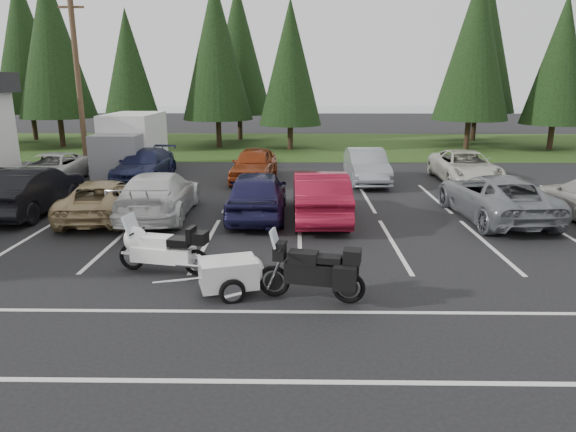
{
  "coord_description": "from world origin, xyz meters",
  "views": [
    {
      "loc": [
        0.37,
        -13.08,
        4.58
      ],
      "look_at": [
        0.18,
        -0.5,
        1.23
      ],
      "focal_mm": 32.0,
      "sensor_mm": 36.0,
      "label": 1
    }
  ],
  "objects_px": {
    "car_near_1": "(31,190)",
    "car_far_0": "(51,169)",
    "car_near_2": "(104,199)",
    "touring_motorcycle": "(163,244)",
    "car_far_3": "(366,166)",
    "car_far_4": "(465,167)",
    "box_truck": "(129,144)",
    "utility_pole": "(78,77)",
    "car_near_6": "(495,197)",
    "car_near_3": "(159,195)",
    "car_near_5": "(320,195)",
    "adventure_motorcycle": "(311,266)",
    "cargo_trailer": "(228,277)",
    "car_near_4": "(257,194)",
    "car_far_1": "(145,165)",
    "car_far_2": "(254,164)"
  },
  "relations": [
    {
      "from": "car_far_0",
      "to": "car_near_2",
      "type": "bearing_deg",
      "value": -53.11
    },
    {
      "from": "utility_pole",
      "to": "cargo_trailer",
      "type": "bearing_deg",
      "value": -58.63
    },
    {
      "from": "car_near_4",
      "to": "car_far_0",
      "type": "relative_size",
      "value": 1.0
    },
    {
      "from": "car_near_6",
      "to": "adventure_motorcycle",
      "type": "bearing_deg",
      "value": 42.52
    },
    {
      "from": "car_far_2",
      "to": "adventure_motorcycle",
      "type": "relative_size",
      "value": 1.76
    },
    {
      "from": "car_far_0",
      "to": "car_far_4",
      "type": "height_order",
      "value": "car_far_4"
    },
    {
      "from": "utility_pole",
      "to": "car_near_5",
      "type": "height_order",
      "value": "utility_pole"
    },
    {
      "from": "car_near_2",
      "to": "car_far_1",
      "type": "height_order",
      "value": "car_far_1"
    },
    {
      "from": "touring_motorcycle",
      "to": "adventure_motorcycle",
      "type": "height_order",
      "value": "adventure_motorcycle"
    },
    {
      "from": "car_near_3",
      "to": "car_near_5",
      "type": "distance_m",
      "value": 5.5
    },
    {
      "from": "car_far_0",
      "to": "car_far_1",
      "type": "bearing_deg",
      "value": 9.78
    },
    {
      "from": "car_near_5",
      "to": "touring_motorcycle",
      "type": "bearing_deg",
      "value": 50.31
    },
    {
      "from": "utility_pole",
      "to": "car_near_2",
      "type": "distance_m",
      "value": 9.95
    },
    {
      "from": "utility_pole",
      "to": "car_near_3",
      "type": "height_order",
      "value": "utility_pole"
    },
    {
      "from": "car_near_6",
      "to": "car_far_4",
      "type": "xyz_separation_m",
      "value": [
        1.0,
        6.33,
        -0.04
      ]
    },
    {
      "from": "box_truck",
      "to": "car_near_6",
      "type": "xyz_separation_m",
      "value": [
        15.11,
        -8.57,
        -0.7
      ]
    },
    {
      "from": "car_near_1",
      "to": "car_far_0",
      "type": "relative_size",
      "value": 1.05
    },
    {
      "from": "touring_motorcycle",
      "to": "car_near_4",
      "type": "bearing_deg",
      "value": 82.56
    },
    {
      "from": "car_near_2",
      "to": "car_far_0",
      "type": "bearing_deg",
      "value": -57.04
    },
    {
      "from": "car_near_2",
      "to": "car_near_3",
      "type": "xyz_separation_m",
      "value": [
        1.82,
        0.19,
        0.12
      ]
    },
    {
      "from": "car_near_5",
      "to": "car_far_2",
      "type": "xyz_separation_m",
      "value": [
        -2.75,
        6.77,
        -0.06
      ]
    },
    {
      "from": "car_far_1",
      "to": "car_far_3",
      "type": "xyz_separation_m",
      "value": [
        10.26,
        -0.36,
        0.04
      ]
    },
    {
      "from": "car_far_1",
      "to": "car_far_4",
      "type": "distance_m",
      "value": 14.79
    },
    {
      "from": "car_near_2",
      "to": "touring_motorcycle",
      "type": "relative_size",
      "value": 1.81
    },
    {
      "from": "utility_pole",
      "to": "box_truck",
      "type": "distance_m",
      "value": 3.85
    },
    {
      "from": "car_far_0",
      "to": "car_far_2",
      "type": "distance_m",
      "value": 9.18
    },
    {
      "from": "car_near_2",
      "to": "car_near_5",
      "type": "distance_m",
      "value": 7.31
    },
    {
      "from": "car_far_4",
      "to": "car_near_6",
      "type": "bearing_deg",
      "value": -98.42
    },
    {
      "from": "touring_motorcycle",
      "to": "box_truck",
      "type": "bearing_deg",
      "value": 122.77
    },
    {
      "from": "car_far_3",
      "to": "car_far_1",
      "type": "bearing_deg",
      "value": 176.76
    },
    {
      "from": "cargo_trailer",
      "to": "adventure_motorcycle",
      "type": "relative_size",
      "value": 0.69
    },
    {
      "from": "touring_motorcycle",
      "to": "adventure_motorcycle",
      "type": "bearing_deg",
      "value": -11.39
    },
    {
      "from": "car_far_3",
      "to": "car_far_4",
      "type": "height_order",
      "value": "car_far_3"
    },
    {
      "from": "car_far_3",
      "to": "car_far_4",
      "type": "relative_size",
      "value": 0.9
    },
    {
      "from": "utility_pole",
      "to": "car_far_2",
      "type": "xyz_separation_m",
      "value": [
        8.44,
        -1.5,
        -3.93
      ]
    },
    {
      "from": "car_far_1",
      "to": "car_near_1",
      "type": "bearing_deg",
      "value": -107.84
    },
    {
      "from": "car_far_1",
      "to": "car_far_4",
      "type": "height_order",
      "value": "car_far_1"
    },
    {
      "from": "car_near_4",
      "to": "car_far_0",
      "type": "height_order",
      "value": "car_near_4"
    },
    {
      "from": "cargo_trailer",
      "to": "car_far_0",
      "type": "bearing_deg",
      "value": 111.11
    },
    {
      "from": "car_near_3",
      "to": "car_far_3",
      "type": "bearing_deg",
      "value": -143.83
    },
    {
      "from": "utility_pole",
      "to": "car_near_1",
      "type": "distance_m",
      "value": 8.64
    },
    {
      "from": "car_far_3",
      "to": "utility_pole",
      "type": "bearing_deg",
      "value": 170.87
    },
    {
      "from": "box_truck",
      "to": "car_far_4",
      "type": "bearing_deg",
      "value": -7.92
    },
    {
      "from": "car_near_1",
      "to": "car_far_3",
      "type": "distance_m",
      "value": 13.78
    },
    {
      "from": "car_far_0",
      "to": "cargo_trailer",
      "type": "xyz_separation_m",
      "value": [
        9.62,
        -12.34,
        -0.26
      ]
    },
    {
      "from": "car_near_1",
      "to": "car_near_3",
      "type": "height_order",
      "value": "car_near_1"
    },
    {
      "from": "utility_pole",
      "to": "car_near_6",
      "type": "distance_m",
      "value": 19.33
    },
    {
      "from": "car_near_5",
      "to": "car_far_3",
      "type": "bearing_deg",
      "value": -111.84
    },
    {
      "from": "car_near_6",
      "to": "car_far_0",
      "type": "xyz_separation_m",
      "value": [
        -17.83,
        5.79,
        -0.08
      ]
    },
    {
      "from": "car_near_6",
      "to": "car_near_5",
      "type": "bearing_deg",
      "value": -2.29
    }
  ]
}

